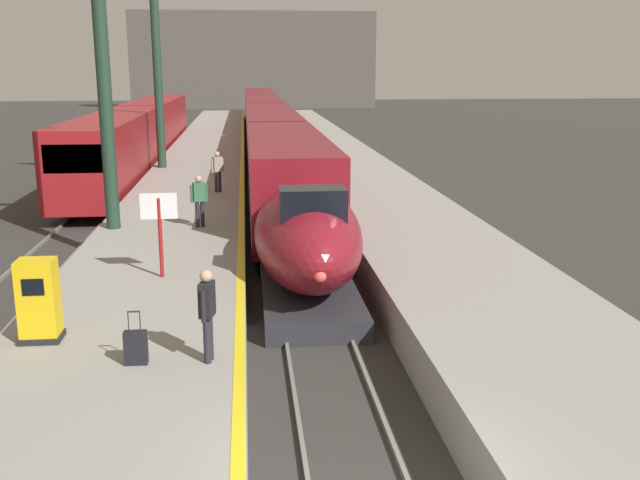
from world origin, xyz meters
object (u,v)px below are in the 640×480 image
Objects in this scene: ticket_machine_yellow at (39,303)px; departure_info_board at (159,218)px; passenger_far_waiting at (199,197)px; rolling_suitcase at (136,347)px; passenger_near_edge at (207,308)px; regional_train_adjacent at (140,133)px; passenger_mid_platform at (218,168)px; station_column_mid at (101,36)px; highspeed_train_main at (267,127)px; station_column_far at (156,46)px.

departure_info_board is at bearing 66.14° from ticket_machine_yellow.
rolling_suitcase is at bearing -92.41° from passenger_far_waiting.
passenger_near_edge is 1.06× the size of ticket_machine_yellow.
ticket_machine_yellow is (2.55, -32.84, -0.34)m from regional_train_adjacent.
passenger_near_edge is 18.07m from passenger_mid_platform.
regional_train_adjacent is 21.66× the size of passenger_far_waiting.
rolling_suitcase is 0.61× the size of ticket_machine_yellow.
rolling_suitcase is at bearing -78.44° from station_column_mid.
station_column_mid is at bearing -84.50° from regional_train_adjacent.
passenger_far_waiting is at bearing 76.14° from ticket_machine_yellow.
highspeed_train_main is 2.06× the size of regional_train_adjacent.
station_column_far is (-5.90, -13.90, 5.19)m from highspeed_train_main.
station_column_mid reaches higher than ticket_machine_yellow.
station_column_far is 6.09× the size of passenger_mid_platform.
departure_info_board reaches higher than ticket_machine_yellow.
highspeed_train_main is 38.89m from ticket_machine_yellow.
regional_train_adjacent is 37.27× the size of rolling_suitcase.
regional_train_adjacent is at bearing 98.69° from departure_info_board.
regional_train_adjacent is 3.56× the size of station_column_far.
regional_train_adjacent is 23.47m from passenger_far_waiting.
departure_info_board is at bearing 104.37° from passenger_near_edge.
station_column_far is at bearing -75.05° from regional_train_adjacent.
station_column_far reaches higher than passenger_far_waiting.
passenger_near_edge reaches higher than ticket_machine_yellow.
passenger_near_edge is 1.45m from rolling_suitcase.
rolling_suitcase is 2.42m from ticket_machine_yellow.
regional_train_adjacent is 21.66× the size of passenger_mid_platform.
passenger_mid_platform is 6.82m from passenger_far_waiting.
passenger_near_edge is 0.80× the size of departure_info_board.
regional_train_adjacent reaches higher than passenger_near_edge.
station_column_far is 9.91m from passenger_mid_platform.
passenger_near_edge is (3.59, -25.95, -5.12)m from station_column_far.
rolling_suitcase is 0.46× the size of departure_info_board.
passenger_far_waiting is 1.72× the size of rolling_suitcase.
station_column_far is 15.80m from passenger_far_waiting.
ticket_machine_yellow is at bearing -98.20° from highspeed_train_main.
passenger_near_edge is 3.52m from ticket_machine_yellow.
highspeed_train_main is at bearing 83.80° from passenger_far_waiting.
highspeed_train_main is 44.63× the size of passenger_far_waiting.
ticket_machine_yellow reaches higher than rolling_suitcase.
station_column_mid is 0.99× the size of station_column_far.
passenger_far_waiting is at bearing 83.96° from departure_info_board.
station_column_far is at bearing 97.88° from passenger_near_edge.
station_column_far reaches higher than passenger_near_edge.
station_column_mid is 8.96m from passenger_mid_platform.
regional_train_adjacent is 34.68m from passenger_near_edge.
highspeed_train_main reaches higher than passenger_far_waiting.
passenger_mid_platform is at bearing 85.61° from departure_info_board.
passenger_far_waiting is at bearing 94.06° from passenger_near_edge.
ticket_machine_yellow is at bearing -89.18° from station_column_far.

